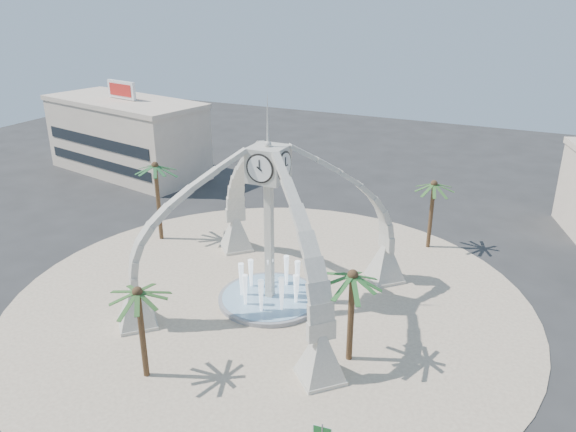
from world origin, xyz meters
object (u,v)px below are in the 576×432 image
at_px(clock_tower, 269,224).
at_px(palm_north, 434,185).
at_px(palm_south, 137,293).
at_px(fountain, 270,297).
at_px(palm_west, 155,167).
at_px(palm_east, 353,276).

height_order(clock_tower, palm_north, clock_tower).
xyz_separation_m(palm_north, palm_south, (-11.80, -26.50, -0.30)).
distance_m(fountain, palm_north, 18.48).
height_order(palm_west, palm_south, palm_west).
bearing_deg(palm_east, palm_west, 155.48).
bearing_deg(palm_east, clock_tower, 150.94).
height_order(clock_tower, fountain, clock_tower).
xyz_separation_m(fountain, palm_east, (8.03, -4.46, 5.80)).
bearing_deg(fountain, palm_east, -29.07).
distance_m(clock_tower, palm_south, 11.82).
height_order(palm_west, palm_north, palm_west).
bearing_deg(clock_tower, palm_north, 59.19).
height_order(clock_tower, palm_south, clock_tower).
height_order(clock_tower, palm_east, clock_tower).
bearing_deg(palm_south, fountain, 76.11).
relative_size(palm_east, palm_south, 1.04).
xyz_separation_m(palm_east, palm_south, (-10.86, -6.99, -0.21)).
height_order(fountain, palm_west, palm_west).
relative_size(palm_north, palm_south, 1.04).
distance_m(clock_tower, palm_north, 17.52).
xyz_separation_m(palm_east, palm_north, (0.95, 19.51, 0.09)).
xyz_separation_m(fountain, palm_north, (8.97, 15.05, 5.89)).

